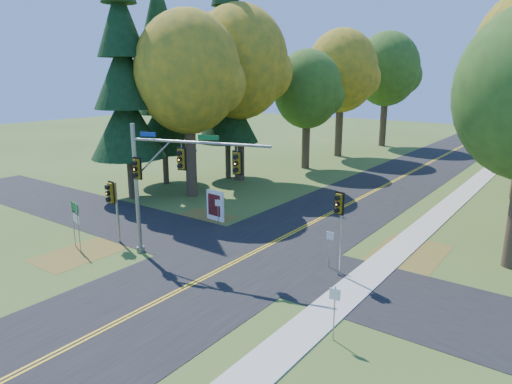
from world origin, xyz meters
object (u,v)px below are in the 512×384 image
Objects in this scene: traffic_mast at (167,174)px; east_signal_pole at (339,213)px; info_kiosk at (215,206)px; route_sign_cluster at (75,216)px.

east_signal_pole is at bearing 4.30° from traffic_mast.
traffic_mast is at bearing -64.84° from info_kiosk.
traffic_mast is 2.72× the size of route_sign_cluster.
route_sign_cluster is (-4.98, -2.22, -2.57)m from traffic_mast.
traffic_mast reaches higher than east_signal_pole.
east_signal_pole is at bearing -11.89° from info_kiosk.
traffic_mast is 1.77× the size of east_signal_pole.
info_kiosk is (-2.27, 6.21, -3.49)m from traffic_mast.
route_sign_cluster is at bearing -102.78° from info_kiosk.
traffic_mast reaches higher than route_sign_cluster.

